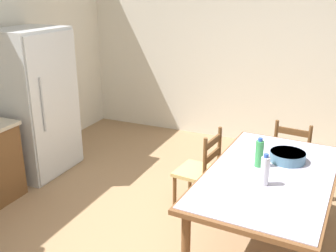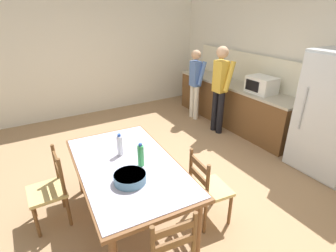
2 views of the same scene
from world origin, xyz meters
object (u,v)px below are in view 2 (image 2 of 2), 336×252
chair_side_far_right (208,189)px  chair_side_near_left (50,190)px  refrigerator (334,116)px  microwave (262,85)px  dining_table (128,170)px  serving_bowl (130,177)px  person_at_counter (220,86)px  person_at_sink (195,81)px  bottle_off_centre (141,155)px  bottle_near_centre (120,145)px

chair_side_far_right → chair_side_near_left: same height
refrigerator → microwave: (-1.38, 0.02, 0.13)m
chair_side_near_left → dining_table: bearing=58.9°
serving_bowl → microwave: bearing=110.5°
serving_bowl → person_at_counter: bearing=123.3°
microwave → person_at_sink: person_at_sink is taller
bottle_off_centre → person_at_counter: person_at_counter is taller
microwave → person_at_counter: bearing=-136.4°
dining_table → serving_bowl: bearing=-17.0°
bottle_near_centre → person_at_counter: size_ratio=0.16×
refrigerator → chair_side_near_left: size_ratio=2.01×
dining_table → bottle_off_centre: bearing=51.7°
bottle_near_centre → bottle_off_centre: (0.32, 0.11, 0.00)m
person_at_counter → dining_table: bearing=-150.9°
microwave → chair_side_near_left: microwave is taller
bottle_off_centre → serving_bowl: 0.32m
refrigerator → dining_table: (-0.52, -3.02, -0.21)m
chair_side_near_left → person_at_counter: person_at_counter is taller
bottle_off_centre → serving_bowl: (0.21, -0.22, -0.07)m
dining_table → bottle_off_centre: bottle_off_centre is taller
bottle_near_centre → person_at_counter: (-1.18, 2.50, 0.05)m
microwave → person_at_sink: (-1.37, -0.50, -0.18)m
serving_bowl → person_at_sink: size_ratio=0.21×
refrigerator → chair_side_near_left: 3.96m
chair_side_far_right → person_at_sink: (-2.68, 1.75, 0.42)m
microwave → bottle_near_centre: 3.09m
chair_side_near_left → person_at_counter: size_ratio=0.53×
chair_side_far_right → dining_table: bearing=66.4°
chair_side_far_right → person_at_counter: person_at_counter is taller
refrigerator → person_at_sink: (-2.75, -0.48, -0.05)m
microwave → person_at_sink: size_ratio=0.33×
bottle_off_centre → chair_side_near_left: size_ratio=0.30×
microwave → refrigerator: bearing=-0.8°
chair_side_far_right → serving_bowl: bearing=87.3°
dining_table → chair_side_far_right: bearing=60.1°
bottle_near_centre → person_at_sink: size_ratio=0.18×
refrigerator → microwave: refrigerator is taller
bottle_near_centre → serving_bowl: bottle_near_centre is taller
bottle_near_centre → bottle_off_centre: same height
bottle_off_centre → person_at_sink: person_at_sink is taller
chair_side_near_left → bottle_off_centre: bearing=57.7°
chair_side_far_right → person_at_sink: bearing=-26.9°
refrigerator → chair_side_near_left: refrigerator is taller
microwave → person_at_counter: (-0.54, -0.52, -0.08)m
serving_bowl → chair_side_near_left: chair_side_near_left is taller
bottle_near_centre → refrigerator: bearing=76.0°
dining_table → chair_side_near_left: chair_side_near_left is taller
serving_bowl → chair_side_far_right: chair_side_far_right is taller
serving_bowl → person_at_sink: 3.66m
bottle_near_centre → person_at_sink: (-2.01, 2.52, -0.05)m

